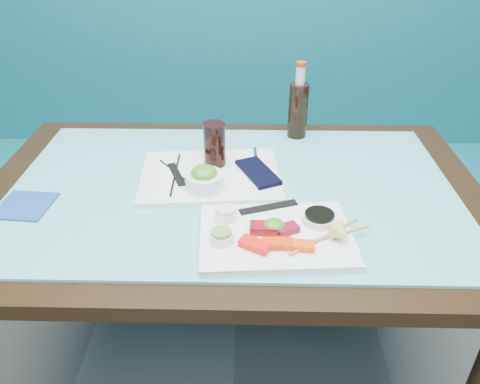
{
  "coord_description": "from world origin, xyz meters",
  "views": [
    {
      "loc": [
        0.05,
        0.35,
        1.43
      ],
      "look_at": [
        0.02,
        1.36,
        0.8
      ],
      "focal_mm": 35.0,
      "sensor_mm": 36.0,
      "label": 1
    }
  ],
  "objects_px": {
    "seaweed_bowl": "(204,181)",
    "serving_tray": "(211,176)",
    "cola_glass": "(215,145)",
    "sashimi_plate": "(276,236)",
    "blue_napkin": "(25,206)",
    "booth_bench": "(239,164)",
    "cola_bottle_body": "(298,111)",
    "dining_table": "(232,214)"
  },
  "relations": [
    {
      "from": "seaweed_bowl",
      "to": "serving_tray",
      "type": "bearing_deg",
      "value": 82.41
    },
    {
      "from": "serving_tray",
      "to": "cola_glass",
      "type": "height_order",
      "value": "cola_glass"
    },
    {
      "from": "sashimi_plate",
      "to": "blue_napkin",
      "type": "height_order",
      "value": "sashimi_plate"
    },
    {
      "from": "booth_bench",
      "to": "serving_tray",
      "type": "xyz_separation_m",
      "value": [
        -0.06,
        -0.79,
        0.39
      ]
    },
    {
      "from": "cola_bottle_body",
      "to": "blue_napkin",
      "type": "xyz_separation_m",
      "value": [
        -0.74,
        -0.45,
        -0.09
      ]
    },
    {
      "from": "cola_bottle_body",
      "to": "blue_napkin",
      "type": "relative_size",
      "value": 1.36
    },
    {
      "from": "sashimi_plate",
      "to": "serving_tray",
      "type": "relative_size",
      "value": 0.9
    },
    {
      "from": "blue_napkin",
      "to": "sashimi_plate",
      "type": "bearing_deg",
      "value": -10.87
    },
    {
      "from": "sashimi_plate",
      "to": "seaweed_bowl",
      "type": "relative_size",
      "value": 3.45
    },
    {
      "from": "sashimi_plate",
      "to": "cola_glass",
      "type": "relative_size",
      "value": 2.72
    },
    {
      "from": "cola_bottle_body",
      "to": "blue_napkin",
      "type": "bearing_deg",
      "value": -148.81
    },
    {
      "from": "dining_table",
      "to": "seaweed_bowl",
      "type": "xyz_separation_m",
      "value": [
        -0.07,
        -0.03,
        0.13
      ]
    },
    {
      "from": "seaweed_bowl",
      "to": "cola_bottle_body",
      "type": "relative_size",
      "value": 0.57
    },
    {
      "from": "sashimi_plate",
      "to": "cola_bottle_body",
      "type": "height_order",
      "value": "cola_bottle_body"
    },
    {
      "from": "booth_bench",
      "to": "cola_glass",
      "type": "xyz_separation_m",
      "value": [
        -0.05,
        -0.74,
        0.46
      ]
    },
    {
      "from": "seaweed_bowl",
      "to": "blue_napkin",
      "type": "height_order",
      "value": "seaweed_bowl"
    },
    {
      "from": "cola_glass",
      "to": "blue_napkin",
      "type": "height_order",
      "value": "cola_glass"
    },
    {
      "from": "dining_table",
      "to": "sashimi_plate",
      "type": "relative_size",
      "value": 3.96
    },
    {
      "from": "seaweed_bowl",
      "to": "cola_glass",
      "type": "height_order",
      "value": "cola_glass"
    },
    {
      "from": "dining_table",
      "to": "seaweed_bowl",
      "type": "bearing_deg",
      "value": -160.37
    },
    {
      "from": "booth_bench",
      "to": "blue_napkin",
      "type": "distance_m",
      "value": 1.15
    },
    {
      "from": "seaweed_bowl",
      "to": "blue_napkin",
      "type": "xyz_separation_m",
      "value": [
        -0.46,
        -0.08,
        -0.03
      ]
    },
    {
      "from": "dining_table",
      "to": "sashimi_plate",
      "type": "xyz_separation_m",
      "value": [
        0.11,
        -0.23,
        0.1
      ]
    },
    {
      "from": "serving_tray",
      "to": "sashimi_plate",
      "type": "bearing_deg",
      "value": -62.78
    },
    {
      "from": "dining_table",
      "to": "cola_bottle_body",
      "type": "bearing_deg",
      "value": 58.96
    },
    {
      "from": "booth_bench",
      "to": "seaweed_bowl",
      "type": "relative_size",
      "value": 29.29
    },
    {
      "from": "seaweed_bowl",
      "to": "cola_glass",
      "type": "relative_size",
      "value": 0.79
    },
    {
      "from": "dining_table",
      "to": "blue_napkin",
      "type": "relative_size",
      "value": 10.62
    },
    {
      "from": "serving_tray",
      "to": "cola_glass",
      "type": "xyz_separation_m",
      "value": [
        0.01,
        0.05,
        0.07
      ]
    },
    {
      "from": "cola_glass",
      "to": "blue_napkin",
      "type": "relative_size",
      "value": 0.98
    },
    {
      "from": "dining_table",
      "to": "cola_bottle_body",
      "type": "relative_size",
      "value": 7.8
    },
    {
      "from": "booth_bench",
      "to": "blue_napkin",
      "type": "relative_size",
      "value": 22.76
    },
    {
      "from": "blue_napkin",
      "to": "seaweed_bowl",
      "type": "bearing_deg",
      "value": 10.07
    },
    {
      "from": "booth_bench",
      "to": "dining_table",
      "type": "xyz_separation_m",
      "value": [
        0.0,
        -0.84,
        0.29
      ]
    },
    {
      "from": "dining_table",
      "to": "cola_bottle_body",
      "type": "xyz_separation_m",
      "value": [
        0.2,
        0.34,
        0.18
      ]
    },
    {
      "from": "dining_table",
      "to": "seaweed_bowl",
      "type": "height_order",
      "value": "seaweed_bowl"
    },
    {
      "from": "booth_bench",
      "to": "cola_bottle_body",
      "type": "height_order",
      "value": "booth_bench"
    },
    {
      "from": "booth_bench",
      "to": "blue_napkin",
      "type": "height_order",
      "value": "booth_bench"
    },
    {
      "from": "serving_tray",
      "to": "blue_napkin",
      "type": "bearing_deg",
      "value": -166.28
    },
    {
      "from": "sashimi_plate",
      "to": "serving_tray",
      "type": "bearing_deg",
      "value": 117.99
    },
    {
      "from": "dining_table",
      "to": "serving_tray",
      "type": "relative_size",
      "value": 3.58
    },
    {
      "from": "dining_table",
      "to": "serving_tray",
      "type": "xyz_separation_m",
      "value": [
        -0.06,
        0.05,
        0.1
      ]
    }
  ]
}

